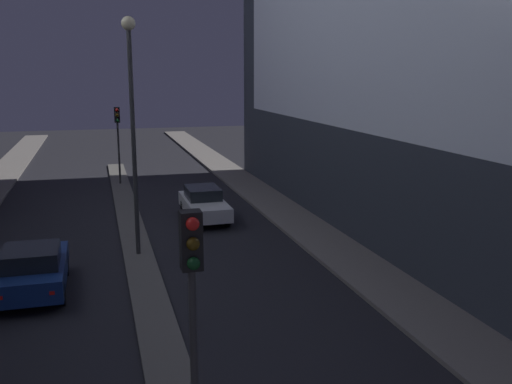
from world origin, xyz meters
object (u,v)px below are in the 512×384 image
(traffic_light_near, at_px, (193,289))
(car_left_lane, at_px, (33,269))
(street_lamp, at_px, (132,103))
(traffic_light_mid, at_px, (118,128))
(car_right_lane, at_px, (204,203))

(traffic_light_near, relative_size, car_left_lane, 1.12)
(traffic_light_near, distance_m, street_lamp, 12.50)
(traffic_light_mid, distance_m, car_left_lane, 17.22)
(traffic_light_near, xyz_separation_m, traffic_light_mid, (0.00, 26.26, 0.00))
(car_right_lane, bearing_deg, street_lamp, -125.21)
(street_lamp, relative_size, car_left_lane, 2.06)
(traffic_light_mid, distance_m, street_lamp, 14.11)
(traffic_light_mid, distance_m, car_right_lane, 10.18)
(traffic_light_near, bearing_deg, car_left_lane, 109.16)
(street_lamp, distance_m, car_right_lane, 7.52)
(street_lamp, bearing_deg, traffic_light_mid, 90.00)
(street_lamp, relative_size, car_right_lane, 1.88)
(traffic_light_mid, relative_size, car_left_lane, 1.12)
(car_left_lane, bearing_deg, street_lamp, 39.48)
(traffic_light_near, xyz_separation_m, street_lamp, (0.00, 12.32, 2.13))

